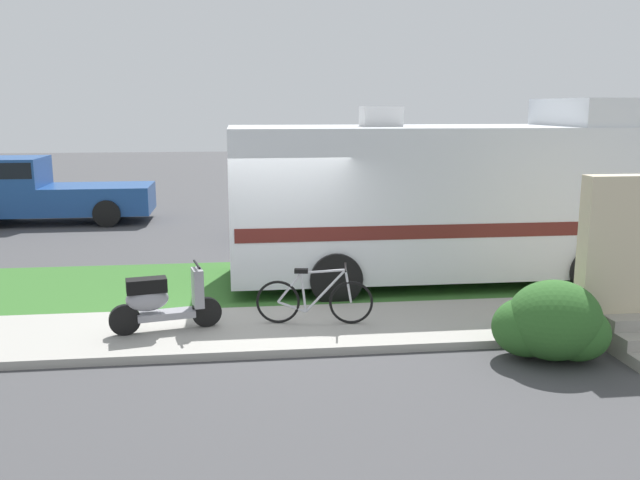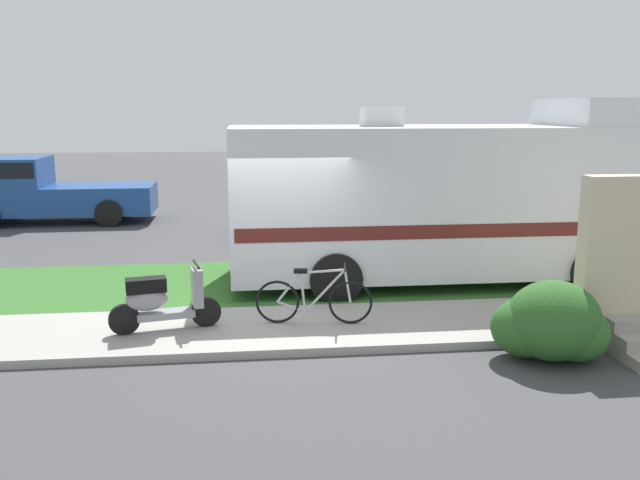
# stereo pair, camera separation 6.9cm
# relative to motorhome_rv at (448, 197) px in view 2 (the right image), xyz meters

# --- Properties ---
(ground_plane) EXTENTS (80.00, 80.00, 0.00)m
(ground_plane) POSITION_rel_motorhome_rv_xyz_m (-3.30, -1.38, -1.64)
(ground_plane) COLOR #424244
(sidewalk) EXTENTS (24.00, 2.00, 0.12)m
(sidewalk) POSITION_rel_motorhome_rv_xyz_m (-3.30, -2.58, -1.58)
(sidewalk) COLOR #9E9B93
(sidewalk) RESTS_ON ground
(grass_strip) EXTENTS (24.00, 3.40, 0.08)m
(grass_strip) POSITION_rel_motorhome_rv_xyz_m (-3.30, 0.12, -1.60)
(grass_strip) COLOR #336628
(grass_strip) RESTS_ON ground
(motorhome_rv) EXTENTS (7.90, 2.72, 3.46)m
(motorhome_rv) POSITION_rel_motorhome_rv_xyz_m (0.00, 0.00, 0.00)
(motorhome_rv) COLOR silver
(motorhome_rv) RESTS_ON ground
(scooter) EXTENTS (1.59, 0.61, 0.97)m
(scooter) POSITION_rel_motorhome_rv_xyz_m (-5.03, -2.60, -1.06)
(scooter) COLOR black
(scooter) RESTS_ON ground
(bicycle) EXTENTS (1.74, 0.52, 0.88)m
(bicycle) POSITION_rel_motorhome_rv_xyz_m (-2.80, -2.53, -1.15)
(bicycle) COLOR black
(bicycle) RESTS_ON ground
(pickup_truck_near) EXTENTS (5.16, 2.10, 1.76)m
(pickup_truck_near) POSITION_rel_motorhome_rv_xyz_m (-0.45, 4.70, -0.70)
(pickup_truck_near) COLOR #1E478C
(pickup_truck_near) RESTS_ON ground
(pickup_truck_far) EXTENTS (5.47, 2.10, 1.90)m
(pickup_truck_far) POSITION_rel_motorhome_rv_xyz_m (-9.77, 7.82, -0.64)
(pickup_truck_far) COLOR #1E478C
(pickup_truck_far) RESTS_ON ground
(bush_by_porch) EXTENTS (1.50, 1.12, 1.06)m
(bush_by_porch) POSITION_rel_motorhome_rv_xyz_m (0.18, -4.07, -1.14)
(bush_by_porch) COLOR #2D6026
(bush_by_porch) RESTS_ON ground
(bottle_green) EXTENTS (0.06, 0.06, 0.28)m
(bottle_green) POSITION_rel_motorhome_rv_xyz_m (1.49, -3.13, -1.40)
(bottle_green) COLOR #19722D
(bottle_green) RESTS_ON ground
(bottle_spare) EXTENTS (0.08, 0.08, 0.26)m
(bottle_spare) POSITION_rel_motorhome_rv_xyz_m (1.11, -2.46, -1.41)
(bottle_spare) COLOR brown
(bottle_spare) RESTS_ON ground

